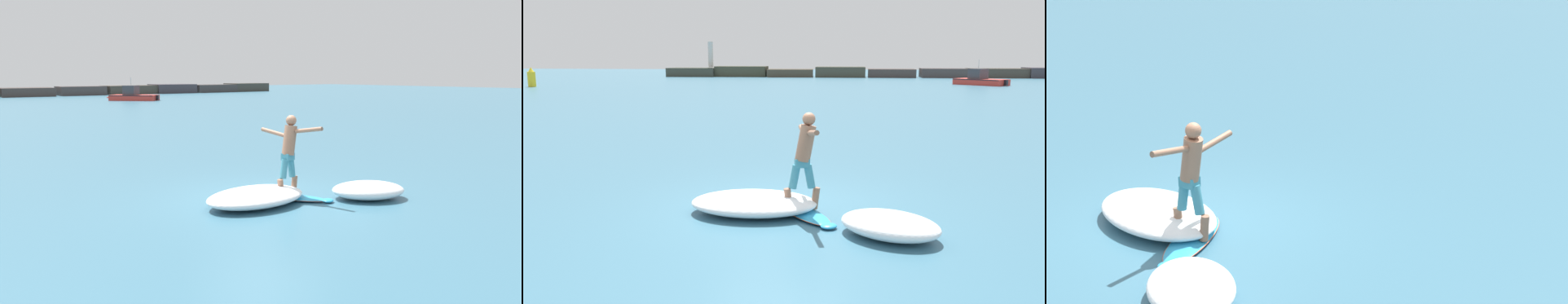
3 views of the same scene
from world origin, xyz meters
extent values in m
plane|color=#396A81|center=(0.00, 0.00, 0.00)|extent=(200.00, 200.00, 0.00)
ellipsoid|color=#2D99CE|center=(0.42, -0.38, 0.05)|extent=(1.46, 1.82, 0.10)
ellipsoid|color=#2D99CE|center=(0.94, -1.16, 0.05)|extent=(0.39, 0.38, 0.08)
ellipsoid|color=#DB5B2D|center=(0.42, -0.38, 0.05)|extent=(1.48, 1.83, 0.04)
cone|color=black|center=(0.00, 0.24, -0.06)|extent=(0.07, 0.07, 0.14)
cone|color=black|center=(-0.05, 0.05, -0.06)|extent=(0.07, 0.07, 0.14)
cone|color=black|center=(0.20, 0.21, -0.06)|extent=(0.07, 0.07, 0.14)
cylinder|color=#8D614A|center=(0.67, -0.32, 0.30)|extent=(0.20, 0.17, 0.42)
cylinder|color=teal|center=(0.56, -0.35, 0.72)|extent=(0.26, 0.20, 0.46)
cylinder|color=#8D614A|center=(0.17, -0.45, 0.30)|extent=(0.20, 0.17, 0.42)
cylinder|color=teal|center=(0.28, -0.42, 0.72)|extent=(0.26, 0.20, 0.46)
cube|color=teal|center=(0.42, -0.38, 0.98)|extent=(0.30, 0.26, 0.16)
cylinder|color=#8D614A|center=(0.48, -0.37, 1.34)|extent=(0.45, 0.37, 0.70)
sphere|color=#8D614A|center=(0.53, -0.36, 1.79)|extent=(0.24, 0.24, 0.24)
cylinder|color=#8D614A|center=(0.40, 0.11, 1.48)|extent=(0.25, 0.70, 0.21)
cylinder|color=#8D614A|center=(0.64, -0.83, 1.60)|extent=(0.26, 0.70, 0.20)
ellipsoid|color=white|center=(1.93, -1.43, 0.20)|extent=(2.01, 1.79, 0.39)
ellipsoid|color=white|center=(-0.48, -0.40, 0.19)|extent=(2.40, 1.53, 0.38)
camera|label=1|loc=(-6.76, -9.07, 2.80)|focal=35.00mm
camera|label=2|loc=(1.07, -9.47, 2.91)|focal=35.00mm
camera|label=3|loc=(10.51, -7.04, 5.55)|focal=60.00mm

